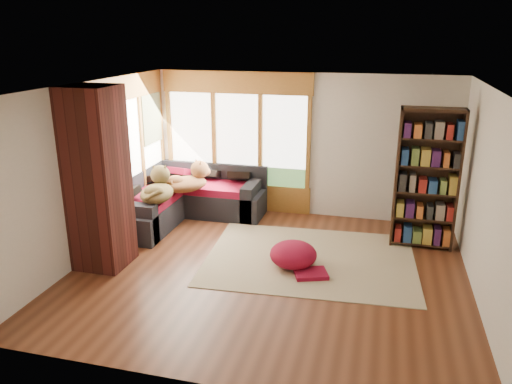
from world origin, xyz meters
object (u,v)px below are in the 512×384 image
at_px(sectional_sofa, 186,202).
at_px(pouf, 293,254).
at_px(brick_chimney, 98,179).
at_px(dog_brindle, 158,190).
at_px(dog_tan, 189,181).
at_px(bookshelf, 427,180).
at_px(area_rug, 310,259).

xyz_separation_m(sectional_sofa, pouf, (2.26, -1.45, -0.11)).
xyz_separation_m(brick_chimney, pouf, (2.71, 0.60, -1.10)).
relative_size(sectional_sofa, dog_brindle, 2.36).
bearing_deg(brick_chimney, dog_tan, 72.52).
relative_size(brick_chimney, sectional_sofa, 1.18).
relative_size(bookshelf, pouf, 3.21).
height_order(bookshelf, dog_tan, bookshelf).
bearing_deg(dog_tan, sectional_sofa, 85.71).
height_order(area_rug, pouf, pouf).
xyz_separation_m(bookshelf, dog_tan, (-3.95, 0.04, -0.34)).
xyz_separation_m(dog_tan, dog_brindle, (-0.31, -0.59, 0.00)).
xyz_separation_m(area_rug, dog_tan, (-2.32, 0.99, 0.76)).
relative_size(brick_chimney, dog_brindle, 2.79).
relative_size(sectional_sofa, dog_tan, 2.40).
bearing_deg(pouf, brick_chimney, -167.48).
height_order(brick_chimney, bookshelf, brick_chimney).
height_order(bookshelf, pouf, bookshelf).
bearing_deg(area_rug, brick_chimney, -162.95).
bearing_deg(brick_chimney, dog_brindle, 77.76).
xyz_separation_m(area_rug, bookshelf, (1.63, 0.95, 1.10)).
bearing_deg(pouf, sectional_sofa, 147.37).
height_order(dog_tan, dog_brindle, dog_brindle).
xyz_separation_m(sectional_sofa, dog_brindle, (-0.17, -0.76, 0.47)).
xyz_separation_m(brick_chimney, sectional_sofa, (0.45, 2.05, -1.00)).
relative_size(brick_chimney, pouf, 3.78).
height_order(area_rug, dog_brindle, dog_brindle).
height_order(brick_chimney, sectional_sofa, brick_chimney).
xyz_separation_m(area_rug, dog_brindle, (-2.64, 0.40, 0.77)).
bearing_deg(dog_brindle, sectional_sofa, -24.07).
bearing_deg(dog_brindle, area_rug, -110.22).
height_order(sectional_sofa, pouf, sectional_sofa).
distance_m(brick_chimney, dog_tan, 2.04).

